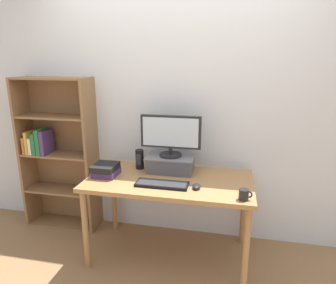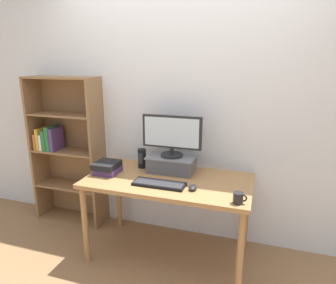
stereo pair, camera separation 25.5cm
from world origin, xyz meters
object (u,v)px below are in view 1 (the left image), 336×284
object	(u,v)px
computer_monitor	(171,135)
coffee_mug	(244,195)
riser_box	(171,163)
bookshelf_unit	(58,152)
computer_mouse	(196,186)
keyboard	(162,184)
desk_speaker	(140,159)
desk	(169,187)
book_stack	(106,170)

from	to	relation	value
computer_monitor	coffee_mug	world-z (taller)	computer_monitor
riser_box	coffee_mug	world-z (taller)	riser_box
bookshelf_unit	computer_mouse	world-z (taller)	bookshelf_unit
keyboard	desk_speaker	world-z (taller)	desk_speaker
desk	computer_monitor	bearing A→B (deg)	98.59
desk	keyboard	bearing A→B (deg)	-100.94
book_stack	desk_speaker	world-z (taller)	desk_speaker
bookshelf_unit	desk_speaker	size ratio (longest dim) A/B	8.63
desk	desk_speaker	bearing A→B (deg)	149.81
book_stack	coffee_mug	distance (m)	1.20
riser_box	desk_speaker	xyz separation A→B (m)	(-0.29, 0.00, 0.01)
book_stack	desk_speaker	distance (m)	0.34
bookshelf_unit	riser_box	bearing A→B (deg)	-5.81
computer_mouse	book_stack	distance (m)	0.82
bookshelf_unit	coffee_mug	bearing A→B (deg)	-17.62
bookshelf_unit	keyboard	distance (m)	1.30
desk	computer_mouse	bearing A→B (deg)	-31.40
desk	riser_box	size ratio (longest dim) A/B	3.26
computer_monitor	keyboard	world-z (taller)	computer_monitor
computer_monitor	book_stack	bearing A→B (deg)	-156.97
computer_monitor	keyboard	distance (m)	0.47
book_stack	desk_speaker	size ratio (longest dim) A/B	1.22
riser_box	computer_monitor	distance (m)	0.27
riser_box	computer_mouse	distance (m)	0.44
computer_monitor	computer_mouse	world-z (taller)	computer_monitor
book_stack	desk_speaker	xyz separation A→B (m)	(0.24, 0.23, 0.04)
computer_monitor	computer_mouse	distance (m)	0.55
bookshelf_unit	book_stack	xyz separation A→B (m)	(0.68, -0.35, -0.01)
computer_mouse	desk_speaker	xyz separation A→B (m)	(-0.57, 0.34, 0.07)
computer_mouse	coffee_mug	xyz separation A→B (m)	(0.36, -0.13, 0.02)
computer_mouse	keyboard	bearing A→B (deg)	-179.77
desk	computer_mouse	xyz separation A→B (m)	(0.25, -0.15, 0.10)
desk	keyboard	world-z (taller)	keyboard
computer_monitor	coffee_mug	size ratio (longest dim) A/B	5.43
riser_box	desk_speaker	distance (m)	0.29
computer_monitor	bookshelf_unit	bearing A→B (deg)	174.12
computer_monitor	desk	bearing A→B (deg)	-81.41
desk	keyboard	xyz separation A→B (m)	(-0.03, -0.15, 0.09)
coffee_mug	desk_speaker	world-z (taller)	desk_speaker
desk	book_stack	distance (m)	0.58
desk	book_stack	world-z (taller)	book_stack
riser_box	book_stack	size ratio (longest dim) A/B	1.94
desk	keyboard	distance (m)	0.18
desk	riser_box	bearing A→B (deg)	98.52
computer_monitor	book_stack	xyz separation A→B (m)	(-0.53, -0.23, -0.29)
book_stack	keyboard	bearing A→B (deg)	-11.81
desk_speaker	computer_mouse	bearing A→B (deg)	-30.72
bookshelf_unit	keyboard	world-z (taller)	bookshelf_unit
riser_box	keyboard	bearing A→B (deg)	-90.33
keyboard	computer_mouse	distance (m)	0.28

